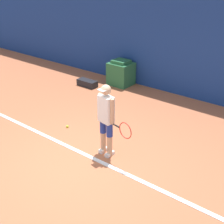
# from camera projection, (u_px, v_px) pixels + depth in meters

# --- Properties ---
(ground_plane) EXTENTS (24.00, 24.00, 0.00)m
(ground_plane) POSITION_uv_depth(u_px,v_px,m) (81.00, 160.00, 6.76)
(ground_plane) COLOR #B76642
(back_wall) EXTENTS (24.00, 0.10, 3.05)m
(back_wall) POSITION_uv_depth(u_px,v_px,m) (187.00, 49.00, 9.45)
(back_wall) COLOR navy
(back_wall) RESTS_ON ground_plane
(court_baseline) EXTENTS (21.60, 0.10, 0.01)m
(court_baseline) POSITION_uv_depth(u_px,v_px,m) (88.00, 156.00, 6.91)
(court_baseline) COLOR white
(court_baseline) RESTS_ON ground_plane
(tennis_player) EXTENTS (1.00, 0.31, 1.65)m
(tennis_player) POSITION_uv_depth(u_px,v_px,m) (107.00, 117.00, 6.60)
(tennis_player) COLOR tan
(tennis_player) RESTS_ON ground_plane
(tennis_ball) EXTENTS (0.07, 0.07, 0.07)m
(tennis_ball) POSITION_uv_depth(u_px,v_px,m) (67.00, 126.00, 8.10)
(tennis_ball) COLOR #D1E533
(tennis_ball) RESTS_ON ground_plane
(covered_chair) EXTENTS (0.77, 0.71, 0.88)m
(covered_chair) POSITION_uv_depth(u_px,v_px,m) (121.00, 73.00, 10.81)
(covered_chair) COLOR #28663D
(covered_chair) RESTS_ON ground_plane
(equipment_bag) EXTENTS (0.73, 0.31, 0.22)m
(equipment_bag) POSITION_uv_depth(u_px,v_px,m) (87.00, 83.00, 10.79)
(equipment_bag) COLOR black
(equipment_bag) RESTS_ON ground_plane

